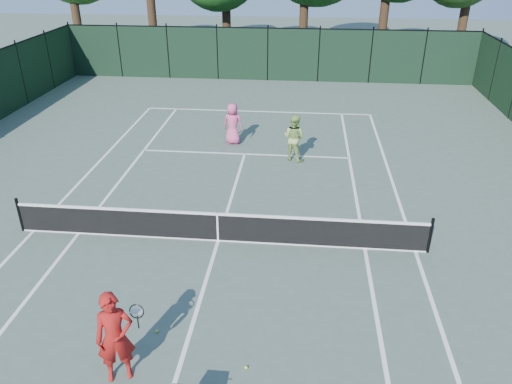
# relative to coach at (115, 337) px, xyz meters

# --- Properties ---
(ground) EXTENTS (90.00, 90.00, 0.00)m
(ground) POSITION_rel_coach_xyz_m (1.09, 5.02, -0.99)
(ground) COLOR #49584C
(ground) RESTS_ON ground
(sideline_doubles_left) EXTENTS (0.10, 23.77, 0.01)m
(sideline_doubles_left) POSITION_rel_coach_xyz_m (-4.40, 5.02, -0.98)
(sideline_doubles_left) COLOR white
(sideline_doubles_left) RESTS_ON ground
(sideline_doubles_right) EXTENTS (0.10, 23.77, 0.01)m
(sideline_doubles_right) POSITION_rel_coach_xyz_m (6.57, 5.02, -0.98)
(sideline_doubles_right) COLOR white
(sideline_doubles_right) RESTS_ON ground
(sideline_singles_left) EXTENTS (0.10, 23.77, 0.01)m
(sideline_singles_left) POSITION_rel_coach_xyz_m (-3.03, 5.02, -0.98)
(sideline_singles_left) COLOR white
(sideline_singles_left) RESTS_ON ground
(sideline_singles_right) EXTENTS (0.10, 23.77, 0.01)m
(sideline_singles_right) POSITION_rel_coach_xyz_m (5.20, 5.02, -0.98)
(sideline_singles_right) COLOR white
(sideline_singles_right) RESTS_ON ground
(baseline_far) EXTENTS (10.97, 0.10, 0.01)m
(baseline_far) POSITION_rel_coach_xyz_m (1.09, 16.90, -0.98)
(baseline_far) COLOR white
(baseline_far) RESTS_ON ground
(service_line_far) EXTENTS (8.23, 0.10, 0.01)m
(service_line_far) POSITION_rel_coach_xyz_m (1.09, 11.42, -0.98)
(service_line_far) COLOR white
(service_line_far) RESTS_ON ground
(center_service_line) EXTENTS (0.10, 12.80, 0.01)m
(center_service_line) POSITION_rel_coach_xyz_m (1.09, 5.02, -0.98)
(center_service_line) COLOR white
(center_service_line) RESTS_ON ground
(tennis_net) EXTENTS (11.69, 0.09, 1.06)m
(tennis_net) POSITION_rel_coach_xyz_m (1.09, 5.02, -0.51)
(tennis_net) COLOR black
(tennis_net) RESTS_ON ground
(fence_far) EXTENTS (24.00, 0.05, 3.00)m
(fence_far) POSITION_rel_coach_xyz_m (1.09, 23.02, 0.51)
(fence_far) COLOR black
(fence_far) RESTS_ON ground
(coach) EXTENTS (0.86, 0.90, 1.97)m
(coach) POSITION_rel_coach_xyz_m (0.00, 0.00, 0.00)
(coach) COLOR #A31512
(coach) RESTS_ON ground
(player_pink) EXTENTS (0.93, 0.70, 1.71)m
(player_pink) POSITION_rel_coach_xyz_m (0.47, 12.54, -0.13)
(player_pink) COLOR #DD4E82
(player_pink) RESTS_ON ground
(player_green) EXTENTS (1.09, 1.01, 1.80)m
(player_green) POSITION_rel_coach_xyz_m (3.03, 11.08, -0.09)
(player_green) COLOR #9EC160
(player_green) RESTS_ON ground
(loose_ball_near_cart) EXTENTS (0.07, 0.07, 0.07)m
(loose_ball_near_cart) POSITION_rel_coach_xyz_m (2.43, 0.41, -0.95)
(loose_ball_near_cart) COLOR yellow
(loose_ball_near_cart) RESTS_ON ground
(loose_ball_midcourt) EXTENTS (0.07, 0.07, 0.07)m
(loose_ball_midcourt) POSITION_rel_coach_xyz_m (0.37, 1.24, -0.95)
(loose_ball_midcourt) COLOR #BEDD2D
(loose_ball_midcourt) RESTS_ON ground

